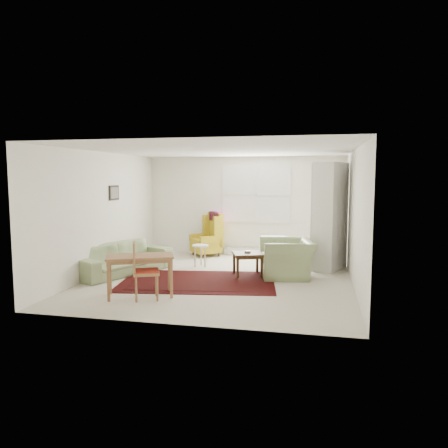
% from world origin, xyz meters
% --- Properties ---
extents(room, '(5.04, 5.54, 2.51)m').
position_xyz_m(room, '(0.02, 0.21, 1.26)').
color(room, beige).
rests_on(room, ground).
extents(rug, '(3.14, 2.27, 0.03)m').
position_xyz_m(rug, '(-0.37, -0.35, 0.01)').
color(rug, black).
rests_on(rug, ground).
extents(sofa, '(1.66, 2.31, 0.87)m').
position_xyz_m(sofa, '(-2.10, 0.03, 0.43)').
color(sofa, '#859966').
rests_on(sofa, ground).
extents(armchair, '(1.22, 1.33, 0.89)m').
position_xyz_m(armchair, '(1.25, 0.49, 0.45)').
color(armchair, '#859966').
rests_on(armchair, ground).
extents(wingback_chair, '(0.93, 0.93, 1.11)m').
position_xyz_m(wingback_chair, '(-0.92, 2.35, 0.56)').
color(wingback_chair, gold).
rests_on(wingback_chair, ground).
extents(coffee_table, '(0.74, 0.74, 0.48)m').
position_xyz_m(coffee_table, '(0.48, 0.38, 0.24)').
color(coffee_table, '#3E2513').
rests_on(coffee_table, ground).
extents(stool, '(0.48, 0.48, 0.49)m').
position_xyz_m(stool, '(-0.71, 1.06, 0.25)').
color(stool, white).
rests_on(stool, ground).
extents(cabinet, '(0.80, 1.03, 2.30)m').
position_xyz_m(cabinet, '(2.10, 1.36, 1.15)').
color(cabinet, white).
rests_on(cabinet, ground).
extents(desk, '(1.22, 0.94, 0.69)m').
position_xyz_m(desk, '(-1.04, -1.52, 0.35)').
color(desk, '#90613A').
rests_on(desk, ground).
extents(desk_chair, '(0.55, 0.55, 0.94)m').
position_xyz_m(desk_chair, '(-0.87, -1.66, 0.47)').
color(desk_chair, '#90613A').
rests_on(desk_chair, ground).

